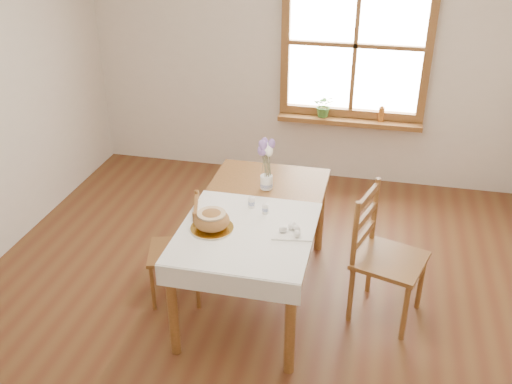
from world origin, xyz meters
TOP-DOWN VIEW (x-y plane):
  - ground at (0.00, 0.00)m, footprint 5.00×5.00m
  - room_walls at (0.00, 0.00)m, footprint 4.60×5.10m
  - window at (0.50, 2.47)m, footprint 1.46×0.08m
  - window_sill at (0.50, 2.40)m, footprint 1.46×0.20m
  - dining_table at (0.00, 0.30)m, footprint 0.90×1.60m
  - table_linen at (0.00, -0.00)m, footprint 0.91×0.99m
  - chair_left at (-0.59, 0.15)m, footprint 0.50×0.48m
  - chair_right at (0.98, 0.28)m, footprint 0.60×0.58m
  - bread_plate at (-0.23, -0.03)m, footprint 0.35×0.35m
  - bread_loaf at (-0.23, -0.03)m, footprint 0.24×0.24m
  - egg_napkin at (0.30, 0.05)m, footprint 0.30×0.26m
  - eggs at (0.30, 0.05)m, footprint 0.23×0.21m
  - salt_shaker at (-0.04, 0.32)m, footprint 0.05×0.05m
  - pepper_shaker at (0.08, 0.25)m, footprint 0.04×0.04m
  - flower_vase at (0.00, 0.64)m, footprint 0.12×0.12m
  - lavender_bouquet at (0.00, 0.64)m, footprint 0.17×0.17m
  - potted_plant at (0.24, 2.40)m, footprint 0.21×0.24m
  - amber_bottle at (0.82, 2.40)m, footprint 0.07×0.07m

SIDE VIEW (x-z plane):
  - ground at x=0.00m, z-range 0.00..0.00m
  - chair_left at x=-0.59m, z-range 0.00..0.83m
  - chair_right at x=0.98m, z-range 0.00..0.99m
  - dining_table at x=0.00m, z-range 0.29..1.04m
  - window_sill at x=0.50m, z-range 0.66..0.71m
  - table_linen at x=0.00m, z-range 0.75..0.76m
  - egg_napkin at x=0.30m, z-range 0.76..0.77m
  - bread_plate at x=-0.23m, z-range 0.76..0.78m
  - eggs at x=0.30m, z-range 0.77..0.82m
  - amber_bottle at x=0.82m, z-range 0.71..0.88m
  - pepper_shaker at x=0.08m, z-range 0.76..0.84m
  - flower_vase at x=0.00m, z-range 0.75..0.86m
  - salt_shaker at x=-0.04m, z-range 0.76..0.85m
  - potted_plant at x=0.24m, z-range 0.71..0.90m
  - bread_loaf at x=-0.23m, z-range 0.78..0.91m
  - lavender_bouquet at x=0.00m, z-range 0.86..1.17m
  - window at x=0.50m, z-range 0.72..2.18m
  - room_walls at x=0.00m, z-range 0.38..3.03m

